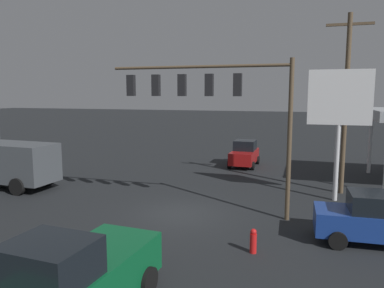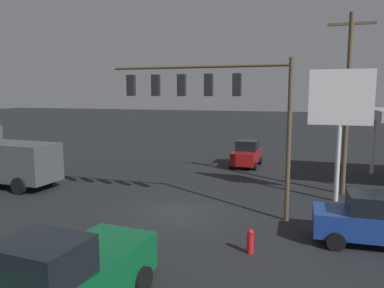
{
  "view_description": "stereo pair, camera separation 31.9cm",
  "coord_description": "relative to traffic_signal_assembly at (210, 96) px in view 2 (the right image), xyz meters",
  "views": [
    {
      "loc": [
        -5.45,
        15.97,
        5.58
      ],
      "look_at": [
        0.0,
        -2.0,
        3.01
      ],
      "focal_mm": 35.0,
      "sensor_mm": 36.0,
      "label": 1
    },
    {
      "loc": [
        -5.75,
        15.88,
        5.58
      ],
      "look_at": [
        0.0,
        -2.0,
        3.01
      ],
      "focal_mm": 35.0,
      "sensor_mm": 36.0,
      "label": 2
    }
  ],
  "objects": [
    {
      "name": "delivery_truck",
      "position": [
        13.16,
        -1.06,
        -3.75
      ],
      "size": [
        6.93,
        2.88,
        3.58
      ],
      "rotation": [
        0.0,
        0.0,
        -0.06
      ],
      "color": "#474C51",
      "rests_on": "ground"
    },
    {
      "name": "ground_plane",
      "position": [
        1.3,
        0.6,
        -5.44
      ],
      "size": [
        200.0,
        200.0,
        0.0
      ],
      "primitive_type": "plane",
      "color": "black"
    },
    {
      "name": "sedan_waiting",
      "position": [
        -6.84,
        1.84,
        -4.49
      ],
      "size": [
        4.46,
        2.18,
        1.93
      ],
      "rotation": [
        0.0,
        0.0,
        0.04
      ],
      "color": "navy",
      "rests_on": "ground"
    },
    {
      "name": "price_sign",
      "position": [
        -5.79,
        -3.81,
        -0.38
      ],
      "size": [
        3.11,
        0.27,
        6.76
      ],
      "color": "silver",
      "rests_on": "ground"
    },
    {
      "name": "fire_hydrant",
      "position": [
        -2.57,
        3.97,
        -5.01
      ],
      "size": [
        0.24,
        0.24,
        0.88
      ],
      "color": "red",
      "rests_on": "ground"
    },
    {
      "name": "traffic_signal_assembly",
      "position": [
        0.0,
        0.0,
        0.0
      ],
      "size": [
        8.38,
        0.43,
        7.06
      ],
      "color": "brown",
      "rests_on": "ground"
    },
    {
      "name": "hatchback_crossing",
      "position": [
        0.21,
        -11.68,
        -4.5
      ],
      "size": [
        2.04,
        3.85,
        1.97
      ],
      "rotation": [
        0.0,
        0.0,
        1.54
      ],
      "color": "maroon",
      "rests_on": "ground"
    },
    {
      "name": "utility_pole",
      "position": [
        -6.22,
        -5.46,
        -0.26
      ],
      "size": [
        2.4,
        0.26,
        9.8
      ],
      "color": "brown",
      "rests_on": "ground"
    },
    {
      "name": "pickup_parked",
      "position": [
        1.0,
        9.36,
        -4.33
      ],
      "size": [
        2.56,
        5.33,
        2.4
      ],
      "rotation": [
        0.0,
        0.0,
        1.5
      ],
      "color": "#0C592D",
      "rests_on": "ground"
    }
  ]
}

